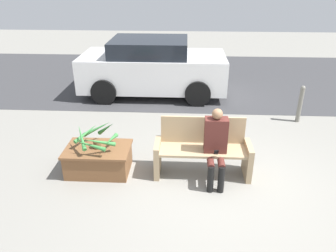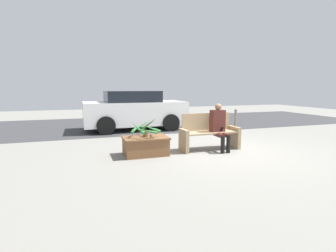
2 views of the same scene
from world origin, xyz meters
name	(u,v)px [view 2 (image 2 of 2)]	position (x,y,z in m)	size (l,w,h in m)	color
ground_plane	(223,151)	(0.00, 0.00, 0.00)	(30.00, 30.00, 0.00)	gray
road_surface	(158,123)	(0.00, 5.89, 0.00)	(20.00, 6.00, 0.01)	#38383A
bench	(209,133)	(-0.27, 0.33, 0.44)	(1.59, 0.52, 0.96)	tan
person_seated	(219,125)	(-0.07, 0.14, 0.67)	(0.37, 0.60, 1.23)	#51231E
planter_box	(146,145)	(-2.03, 0.28, 0.24)	(1.09, 0.73, 0.45)	brown
potted_plant	(145,128)	(-2.03, 0.27, 0.67)	(0.74, 0.74, 0.48)	brown
parked_car	(134,110)	(-1.48, 4.32, 0.76)	(3.89, 1.98, 1.52)	silver
bollard_post	(235,120)	(2.03, 2.56, 0.45)	(0.11, 0.11, 0.86)	slate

